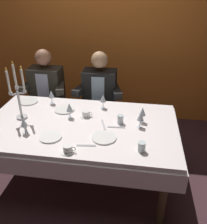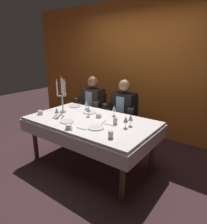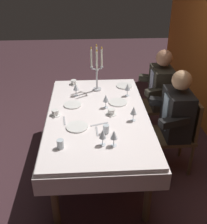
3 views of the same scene
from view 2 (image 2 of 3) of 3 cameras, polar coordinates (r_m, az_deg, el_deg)
ground_plane at (r=3.35m, az=-3.38°, el=-14.15°), size 12.00×12.00×0.00m
back_wall at (r=4.28m, az=10.92°, el=11.68°), size 6.00×0.12×2.70m
dining_table at (r=3.08m, az=-3.58°, el=-4.23°), size 1.94×1.14×0.74m
candelabra at (r=3.39m, az=-11.58°, el=4.37°), size 0.15×0.17×0.60m
dinner_plate_0 at (r=2.71m, az=-2.16°, el=-4.39°), size 0.23×0.23×0.01m
dinner_plate_1 at (r=3.77m, az=-8.12°, el=1.72°), size 0.22×0.22×0.01m
dinner_plate_2 at (r=2.98m, az=-10.21°, el=-2.64°), size 0.21×0.21×0.01m
dinner_plate_3 at (r=3.36m, az=-3.96°, el=-0.06°), size 0.22×0.22×0.01m
wine_glass_0 at (r=2.70m, az=6.28°, el=-2.17°), size 0.07×0.07×0.16m
wine_glass_1 at (r=3.15m, az=-4.32°, el=0.80°), size 0.07×0.07×0.16m
wine_glass_2 at (r=3.18m, az=3.01°, el=1.01°), size 0.07×0.07×0.16m
wine_glass_3 at (r=3.55m, az=-4.88°, el=2.68°), size 0.07×0.07×0.16m
wine_glass_4 at (r=2.77m, az=7.64°, el=-1.64°), size 0.07×0.07×0.16m
wine_glass_5 at (r=3.15m, az=-13.05°, el=0.35°), size 0.07×0.07×0.16m
water_tumbler_0 at (r=2.85m, az=3.32°, el=-2.49°), size 0.06×0.06×0.09m
water_tumbler_1 at (r=2.41m, az=2.03°, el=-6.36°), size 0.06×0.06×0.09m
coffee_cup_0 at (r=2.71m, az=-9.81°, el=-4.23°), size 0.13×0.12×0.06m
coffee_cup_1 at (r=3.42m, az=-17.39°, el=-0.20°), size 0.13×0.12×0.06m
coffee_cup_2 at (r=3.12m, az=-1.48°, el=-1.04°), size 0.13×0.12×0.06m
spoon_0 at (r=2.70m, az=-6.22°, el=-4.69°), size 0.17×0.04×0.01m
knife_1 at (r=2.91m, az=0.02°, el=-2.94°), size 0.07×0.19×0.01m
spoon_2 at (r=2.81m, az=1.79°, el=-3.65°), size 0.17×0.03×0.01m
seated_diner_0 at (r=4.10m, az=-2.88°, el=2.99°), size 0.63×0.48×1.24m
seated_diner_1 at (r=3.70m, az=5.82°, el=1.33°), size 0.63×0.48×1.24m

